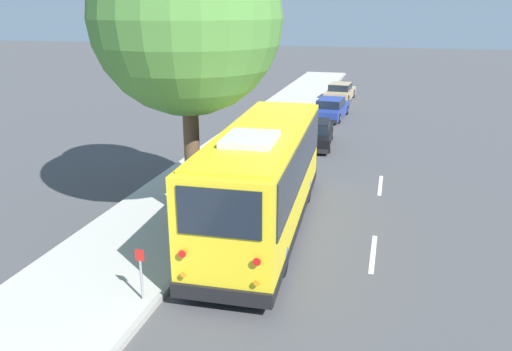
{
  "coord_description": "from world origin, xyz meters",
  "views": [
    {
      "loc": [
        -14.06,
        -3.44,
        6.64
      ],
      "look_at": [
        1.28,
        0.75,
        1.3
      ],
      "focal_mm": 35.0,
      "sensor_mm": 36.0,
      "label": 1
    }
  ],
  "objects": [
    {
      "name": "lane_stripe_mid",
      "position": [
        -0.86,
        -3.3,
        0.0
      ],
      "size": [
        2.4,
        0.14,
        0.01
      ],
      "primitive_type": "cube",
      "color": "silver",
      "rests_on": "ground"
    },
    {
      "name": "parked_sedan_black",
      "position": [
        10.49,
        0.18,
        0.59
      ],
      "size": [
        4.26,
        2.01,
        1.28
      ],
      "rotation": [
        0.0,
        0.0,
        0.08
      ],
      "color": "black",
      "rests_on": "ground"
    },
    {
      "name": "curb_strip",
      "position": [
        0.0,
        1.51,
        0.07
      ],
      "size": [
        80.0,
        0.14,
        0.15
      ],
      "primitive_type": "cube",
      "color": "#9D9A94",
      "rests_on": "ground"
    },
    {
      "name": "lane_stripe_ahead",
      "position": [
        5.14,
        -3.3,
        0.0
      ],
      "size": [
        2.4,
        0.14,
        0.01
      ],
      "primitive_type": "cube",
      "color": "silver",
      "rests_on": "ground"
    },
    {
      "name": "street_tree",
      "position": [
        0.02,
        2.43,
        6.73
      ],
      "size": [
        5.57,
        5.57,
        9.83
      ],
      "color": "brown",
      "rests_on": "sidewalk_slab"
    },
    {
      "name": "ground_plane",
      "position": [
        0.0,
        0.0,
        0.0
      ],
      "size": [
        160.0,
        160.0,
        0.0
      ],
      "primitive_type": "plane",
      "color": "#474749"
    },
    {
      "name": "sign_post_far",
      "position": [
        -2.91,
        1.81,
        1.0
      ],
      "size": [
        0.06,
        0.22,
        1.64
      ],
      "color": "gray",
      "rests_on": "sidewalk_slab"
    },
    {
      "name": "sidewalk_slab",
      "position": [
        0.0,
        3.55,
        0.07
      ],
      "size": [
        80.0,
        3.94,
        0.15
      ],
      "primitive_type": "cube",
      "color": "#B2AFA8",
      "rests_on": "ground"
    },
    {
      "name": "shuttle_bus",
      "position": [
        -0.14,
        0.15,
        1.86
      ],
      "size": [
        9.56,
        3.03,
        3.46
      ],
      "rotation": [
        0.0,
        0.0,
        0.05
      ],
      "color": "yellow",
      "rests_on": "ground"
    },
    {
      "name": "sign_post_near",
      "position": [
        -4.92,
        1.81,
        0.82
      ],
      "size": [
        0.06,
        0.22,
        1.29
      ],
      "color": "gray",
      "rests_on": "sidewalk_slab"
    },
    {
      "name": "parked_sedan_blue",
      "position": [
        17.42,
        0.23,
        0.58
      ],
      "size": [
        4.64,
        2.02,
        1.26
      ],
      "rotation": [
        0.0,
        0.0,
        -0.07
      ],
      "color": "navy",
      "rests_on": "ground"
    },
    {
      "name": "parked_sedan_tan",
      "position": [
        24.2,
        0.36,
        0.59
      ],
      "size": [
        4.52,
        2.01,
        1.28
      ],
      "rotation": [
        0.0,
        0.0,
        -0.07
      ],
      "color": "tan",
      "rests_on": "ground"
    }
  ]
}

